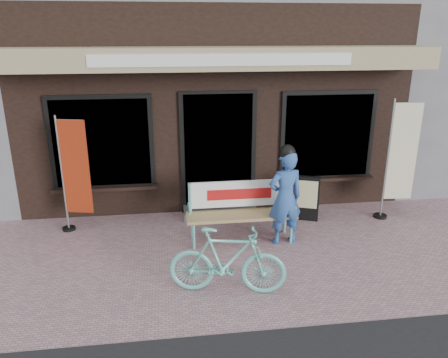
{
  "coord_description": "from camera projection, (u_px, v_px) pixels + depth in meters",
  "views": [
    {
      "loc": [
        -0.89,
        -5.46,
        3.17
      ],
      "look_at": [
        -0.07,
        0.7,
        1.05
      ],
      "focal_mm": 35.0,
      "sensor_mm": 36.0,
      "label": 1
    }
  ],
  "objects": [
    {
      "name": "ground",
      "position": [
        235.0,
        264.0,
        6.26
      ],
      "size": [
        70.0,
        70.0,
        0.0
      ],
      "primitive_type": "plane",
      "color": "#AE848D",
      "rests_on": "ground"
    },
    {
      "name": "bench",
      "position": [
        240.0,
        206.0,
        6.87
      ],
      "size": [
        1.71,
        0.44,
        0.93
      ],
      "rotation": [
        0.0,
        0.0,
        -0.0
      ],
      "color": "#65C6B9",
      "rests_on": "ground"
    },
    {
      "name": "menu_stand",
      "position": [
        307.0,
        198.0,
        7.57
      ],
      "size": [
        0.4,
        0.22,
        0.81
      ],
      "rotation": [
        0.0,
        0.0,
        -0.37
      ],
      "color": "black",
      "rests_on": "ground"
    },
    {
      "name": "nobori_cream",
      "position": [
        400.0,
        159.0,
        7.47
      ],
      "size": [
        0.63,
        0.25,
        2.12
      ],
      "rotation": [
        0.0,
        0.0,
        -0.09
      ],
      "color": "gray",
      "rests_on": "ground"
    },
    {
      "name": "storefront",
      "position": [
        202.0,
        39.0,
        9.95
      ],
      "size": [
        7.0,
        6.77,
        6.0
      ],
      "color": "black",
      "rests_on": "ground"
    },
    {
      "name": "person",
      "position": [
        285.0,
        196.0,
        6.65
      ],
      "size": [
        0.59,
        0.44,
        1.58
      ],
      "rotation": [
        0.0,
        0.0,
        0.16
      ],
      "color": "#2E56A0",
      "rests_on": "ground"
    },
    {
      "name": "nobori_red",
      "position": [
        74.0,
        174.0,
        6.98
      ],
      "size": [
        0.58,
        0.25,
        1.94
      ],
      "rotation": [
        0.0,
        0.0,
        -0.22
      ],
      "color": "gray",
      "rests_on": "ground"
    },
    {
      "name": "bicycle",
      "position": [
        227.0,
        261.0,
        5.44
      ],
      "size": [
        1.54,
        0.72,
        0.89
      ],
      "primitive_type": "imported",
      "rotation": [
        0.0,
        0.0,
        1.36
      ],
      "color": "#65C6B9",
      "rests_on": "ground"
    }
  ]
}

